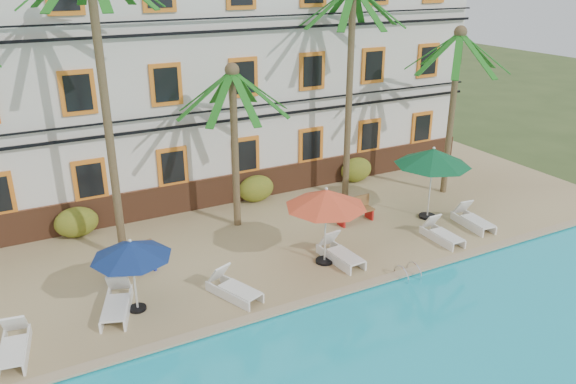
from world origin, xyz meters
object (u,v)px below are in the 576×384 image
palm_e (454,88)px  bench_left (131,261)px  lounger_a (14,346)px  lounger_d (340,253)px  umbrella_red (326,199)px  umbrella_blue (131,250)px  lounger_f (473,219)px  lounger_e (441,233)px  pool_ladder (407,275)px  palm_d (350,64)px  lounger_b (117,303)px  umbrella_green (433,157)px  lounger_c (233,288)px  palm_c (234,123)px  palm_b (102,74)px  bench_right (354,210)px

palm_e → bench_left: 13.97m
lounger_a → lounger_d: (9.65, 0.32, 0.01)m
palm_e → umbrella_red: (-7.69, -2.93, -2.21)m
umbrella_blue → lounger_f: size_ratio=1.18×
lounger_e → pool_ladder: bearing=-152.1°
palm_d → lounger_e: palm_d is taller
umbrella_red → lounger_a: umbrella_red is taller
lounger_b → bench_left: size_ratio=1.28×
lounger_f → lounger_d: bearing=179.6°
umbrella_red → palm_e: bearing=20.9°
lounger_f → umbrella_blue: bearing=178.6°
umbrella_blue → umbrella_green: 11.38m
palm_d → umbrella_red: palm_d is taller
lounger_e → bench_left: (-10.11, 2.66, 0.21)m
lounger_f → pool_ladder: 4.72m
lounger_a → lounger_c: lounger_c is taller
palm_c → palm_e: 9.12m
umbrella_red → pool_ladder: 3.46m
palm_c → pool_ladder: bearing=-61.4°
umbrella_blue → palm_b: bearing=83.9°
lounger_c → bench_right: 6.57m
palm_d → lounger_d: bearing=-125.0°
lounger_b → lounger_c: lounger_b is taller
umbrella_green → bench_left: size_ratio=1.80×
lounger_c → palm_d: bearing=35.1°
palm_c → umbrella_green: 7.37m
lounger_e → palm_d: bearing=97.2°
lounger_f → bench_right: (-3.62, 2.37, 0.19)m
umbrella_red → lounger_e: (4.43, -0.55, -1.96)m
palm_c → lounger_e: size_ratio=3.49×
umbrella_green → pool_ladder: (-3.45, -3.09, -2.41)m
lounger_a → bench_left: bearing=36.7°
umbrella_red → palm_d: bearing=50.3°
palm_c → lounger_e: bearing=-37.9°
umbrella_green → lounger_d: umbrella_green is taller
palm_e → umbrella_blue: size_ratio=3.12×
umbrella_green → lounger_f: size_ratio=1.52×
pool_ladder → lounger_e: bearing=27.9°
palm_d → palm_e: 4.35m
palm_e → bench_left: bearing=-176.5°
palm_b → lounger_b: bearing=-105.6°
palm_c → lounger_b: bearing=-144.4°
bench_right → pool_ladder: bearing=-100.7°
palm_e → bench_left: size_ratio=4.35×
lounger_a → palm_b: bearing=47.4°
palm_e → umbrella_red: 8.52m
palm_b → palm_d: 9.55m
lounger_d → lounger_e: (3.94, -0.40, -0.02)m
palm_b → pool_ladder: 10.95m
palm_c → lounger_f: palm_c is taller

